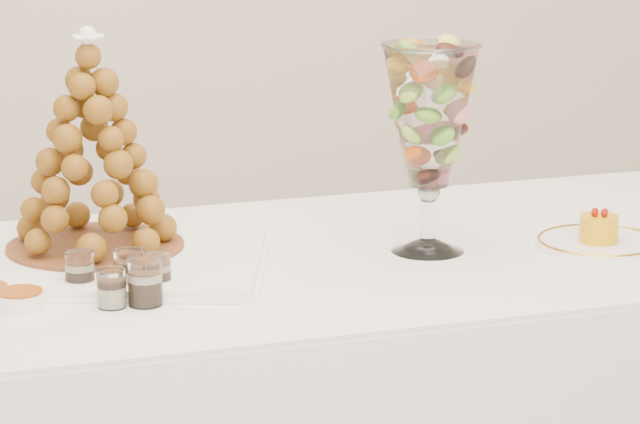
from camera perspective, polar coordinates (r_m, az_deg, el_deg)
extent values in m
cube|color=white|center=(2.80, -0.48, -1.81)|extent=(2.25, 1.02, 0.01)
cube|color=white|center=(2.77, -8.15, -1.85)|extent=(0.66, 0.56, 0.02)
cylinder|color=white|center=(2.84, 4.07, -1.25)|extent=(0.14, 0.14, 0.02)
cylinder|color=white|center=(2.83, 4.09, -0.12)|extent=(0.03, 0.03, 0.09)
sphere|color=white|center=(2.82, 4.11, 0.81)|extent=(0.04, 0.04, 0.04)
cylinder|color=white|center=(2.92, 10.45, -1.15)|extent=(0.24, 0.24, 0.01)
cylinder|color=white|center=(2.63, -9.03, -2.22)|extent=(0.05, 0.05, 0.07)
cylinder|color=white|center=(2.61, -7.18, -2.22)|extent=(0.07, 0.07, 0.07)
cylinder|color=white|center=(2.61, -6.15, -2.26)|extent=(0.05, 0.05, 0.06)
cylinder|color=white|center=(2.53, -7.86, -2.86)|extent=(0.06, 0.06, 0.07)
cylinder|color=white|center=(2.53, -6.60, -2.66)|extent=(0.06, 0.06, 0.08)
cylinder|color=white|center=(2.56, -11.22, -3.28)|extent=(0.08, 0.08, 0.03)
cylinder|color=brown|center=(2.82, -8.45, -1.27)|extent=(0.33, 0.33, 0.01)
cone|color=brown|center=(2.78, -8.60, 2.70)|extent=(0.30, 0.30, 0.39)
sphere|color=white|center=(2.75, -8.75, 6.49)|extent=(0.04, 0.04, 0.04)
cylinder|color=#E8A40A|center=(2.90, 10.45, -0.62)|extent=(0.07, 0.07, 0.05)
sphere|color=#810A04|center=(2.90, 10.67, 0.02)|extent=(0.01, 0.01, 0.01)
sphere|color=#810A04|center=(2.90, 10.31, 0.04)|extent=(0.01, 0.01, 0.01)
sphere|color=#810A04|center=(2.89, 10.29, -0.04)|extent=(0.01, 0.01, 0.01)
sphere|color=#810A04|center=(2.89, 10.65, -0.06)|extent=(0.01, 0.01, 0.01)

